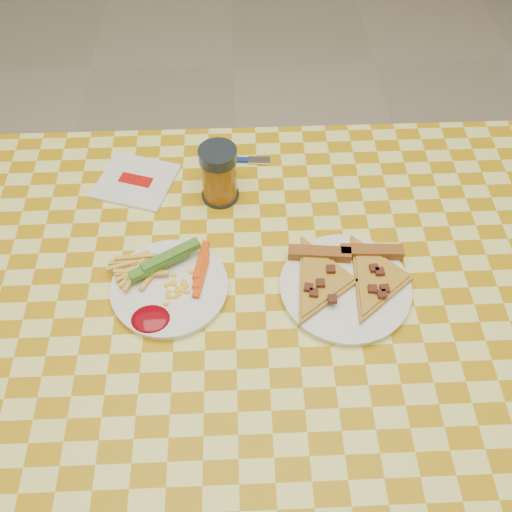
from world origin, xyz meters
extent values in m
plane|color=#BFB69A|center=(0.00, 0.00, 0.00)|extent=(8.00, 8.00, 0.00)
cylinder|color=silver|center=(-0.54, 0.34, 0.35)|extent=(0.06, 0.06, 0.71)
cylinder|color=silver|center=(0.54, 0.34, 0.35)|extent=(0.06, 0.06, 0.71)
cube|color=brown|center=(0.00, 0.00, 0.73)|extent=(1.20, 0.80, 0.04)
cylinder|color=white|center=(-0.11, 0.01, 0.76)|extent=(0.23, 0.23, 0.01)
cylinder|color=white|center=(0.19, 0.00, 0.76)|extent=(0.29, 0.29, 0.01)
cube|color=#17580D|center=(-0.12, 0.05, 0.79)|extent=(0.11, 0.09, 0.02)
cube|color=#E74C0A|center=(-0.06, 0.04, 0.78)|extent=(0.07, 0.09, 0.02)
ellipsoid|color=maroon|center=(-0.14, -0.05, 0.77)|extent=(0.07, 0.06, 0.01)
cube|color=#8F5C20|center=(0.15, 0.07, 0.78)|extent=(0.11, 0.03, 0.02)
cube|color=#8F5C20|center=(0.25, 0.07, 0.78)|extent=(0.11, 0.03, 0.02)
cylinder|color=black|center=(-0.02, 0.24, 0.76)|extent=(0.07, 0.07, 0.01)
cylinder|color=#874B0E|center=(-0.02, 0.24, 0.80)|extent=(0.07, 0.07, 0.10)
cylinder|color=black|center=(-0.02, 0.24, 0.86)|extent=(0.07, 0.07, 0.02)
cube|color=white|center=(-0.20, 0.28, 0.76)|extent=(0.18, 0.17, 0.01)
cube|color=#B80E0A|center=(-0.20, 0.28, 0.76)|extent=(0.07, 0.05, 0.00)
cube|color=navy|center=(-0.02, 0.34, 0.76)|extent=(0.10, 0.02, 0.01)
cube|color=silver|center=(0.06, 0.33, 0.76)|extent=(0.05, 0.02, 0.00)
camera|label=1|loc=(0.01, -0.54, 1.58)|focal=40.00mm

